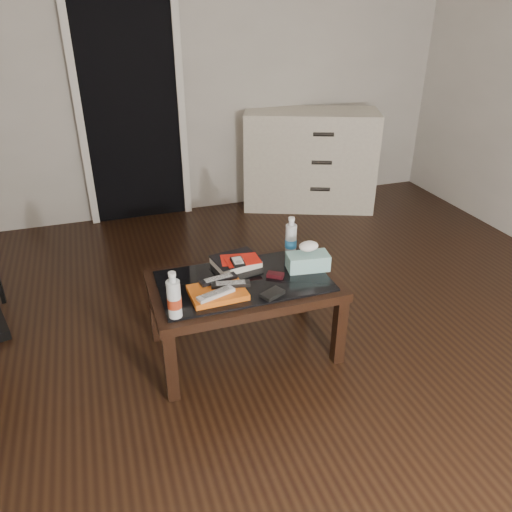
{
  "coord_description": "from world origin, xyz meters",
  "views": [
    {
      "loc": [
        -0.77,
        -1.92,
        1.82
      ],
      "look_at": [
        0.0,
        0.37,
        0.55
      ],
      "focal_mm": 35.0,
      "sensor_mm": 36.0,
      "label": 1
    }
  ],
  "objects_px": {
    "textbook": "(236,262)",
    "water_bottle_right": "(291,236)",
    "dresser": "(309,160)",
    "water_bottle_left": "(174,295)",
    "tissue_box": "(308,261)",
    "coffee_table": "(244,290)"
  },
  "relations": [
    {
      "from": "dresser",
      "to": "tissue_box",
      "type": "bearing_deg",
      "value": -92.62
    },
    {
      "from": "dresser",
      "to": "tissue_box",
      "type": "relative_size",
      "value": 5.65
    },
    {
      "from": "water_bottle_right",
      "to": "tissue_box",
      "type": "height_order",
      "value": "water_bottle_right"
    },
    {
      "from": "tissue_box",
      "to": "textbook",
      "type": "bearing_deg",
      "value": 163.3
    },
    {
      "from": "tissue_box",
      "to": "dresser",
      "type": "bearing_deg",
      "value": 73.3
    },
    {
      "from": "water_bottle_left",
      "to": "tissue_box",
      "type": "xyz_separation_m",
      "value": [
        0.78,
        0.22,
        -0.07
      ]
    },
    {
      "from": "coffee_table",
      "to": "dresser",
      "type": "xyz_separation_m",
      "value": [
        1.25,
        1.94,
        0.05
      ]
    },
    {
      "from": "coffee_table",
      "to": "water_bottle_left",
      "type": "relative_size",
      "value": 4.2
    },
    {
      "from": "dresser",
      "to": "tissue_box",
      "type": "distance_m",
      "value": 2.13
    },
    {
      "from": "coffee_table",
      "to": "water_bottle_left",
      "type": "height_order",
      "value": "water_bottle_left"
    },
    {
      "from": "tissue_box",
      "to": "water_bottle_right",
      "type": "bearing_deg",
      "value": 105.8
    },
    {
      "from": "dresser",
      "to": "textbook",
      "type": "relative_size",
      "value": 5.2
    },
    {
      "from": "dresser",
      "to": "water_bottle_left",
      "type": "distance_m",
      "value": 2.73
    },
    {
      "from": "dresser",
      "to": "textbook",
      "type": "xyz_separation_m",
      "value": [
        -1.25,
        -1.77,
        0.03
      ]
    },
    {
      "from": "dresser",
      "to": "water_bottle_right",
      "type": "bearing_deg",
      "value": -95.58
    },
    {
      "from": "dresser",
      "to": "water_bottle_left",
      "type": "xyz_separation_m",
      "value": [
        -1.66,
        -2.16,
        0.13
      ]
    },
    {
      "from": "dresser",
      "to": "water_bottle_right",
      "type": "xyz_separation_m",
      "value": [
        -0.9,
        -1.75,
        0.13
      ]
    },
    {
      "from": "water_bottle_right",
      "to": "water_bottle_left",
      "type": "bearing_deg",
      "value": -151.48
    },
    {
      "from": "coffee_table",
      "to": "textbook",
      "type": "distance_m",
      "value": 0.19
    },
    {
      "from": "textbook",
      "to": "water_bottle_right",
      "type": "distance_m",
      "value": 0.35
    },
    {
      "from": "water_bottle_left",
      "to": "coffee_table",
      "type": "bearing_deg",
      "value": 28.09
    },
    {
      "from": "textbook",
      "to": "water_bottle_left",
      "type": "bearing_deg",
      "value": -146.68
    }
  ]
}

